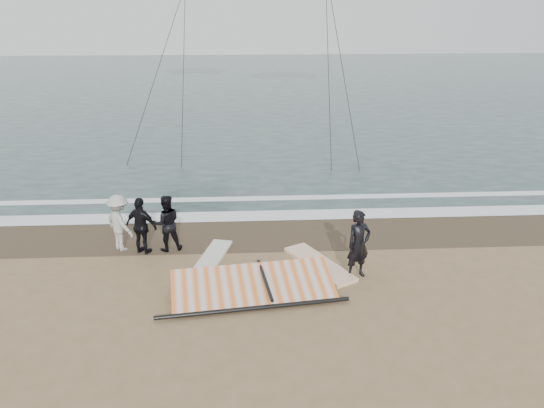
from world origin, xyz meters
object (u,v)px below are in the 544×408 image
at_px(sail_rig, 251,286).
at_px(board_cream, 212,258).
at_px(man_main, 359,244).
at_px(board_white, 319,264).

bearing_deg(sail_rig, board_cream, 119.83).
distance_m(man_main, board_cream, 4.29).
xyz_separation_m(man_main, board_white, (-0.94, 0.65, -0.91)).
xyz_separation_m(board_white, sail_rig, (-1.97, -1.36, 0.14)).
height_order(board_white, sail_rig, sail_rig).
distance_m(man_main, sail_rig, 3.10).
bearing_deg(board_cream, sail_rig, -45.35).
bearing_deg(sail_rig, man_main, 13.81).
bearing_deg(sail_rig, board_white, 34.64).
relative_size(board_cream, sail_rig, 0.48).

